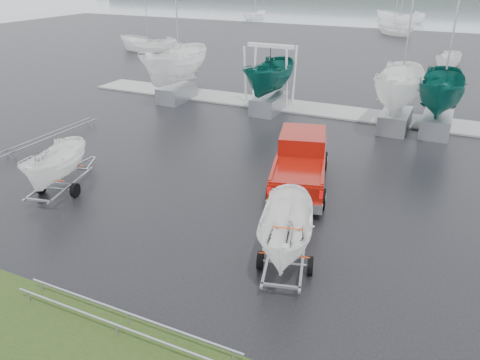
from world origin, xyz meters
TOP-DOWN VIEW (x-y plane):
  - ground_plane at (0.00, 0.00)m, footprint 120.00×120.00m
  - lake at (0.00, 100.00)m, footprint 300.00×300.00m
  - dock at (0.00, 13.00)m, footprint 30.00×3.00m
  - pickup_truck at (5.27, 1.53)m, footprint 3.71×6.70m
  - trailer_hitched at (6.98, -4.95)m, footprint 2.06×3.78m
  - trailer_parked at (-3.66, -3.95)m, footprint 2.01×3.78m
  - boat_hoist at (-0.85, 13.00)m, footprint 3.30×2.18m
  - keelboat_0 at (-7.19, 11.00)m, footprint 2.73×3.20m
  - keelboat_1 at (-0.13, 11.20)m, footprint 2.27×3.20m
  - keelboat_2 at (7.99, 11.00)m, footprint 2.59×3.20m
  - keelboat_3 at (10.26, 11.30)m, footprint 2.45×3.20m
  - mast_rack_0 at (-9.00, 1.00)m, footprint 0.56×6.50m
  - mast_rack_2 at (4.00, -9.50)m, footprint 7.00×0.56m
  - moored_boat_0 at (-21.45, 27.60)m, footprint 3.06×3.00m
  - moored_boat_1 at (1.33, 54.03)m, footprint 3.99×3.99m
  - moored_boat_2 at (9.72, 33.19)m, footprint 2.30×2.35m
  - moored_boat_4 at (-24.24, 63.87)m, footprint 2.66×2.70m
  - moored_boat_5 at (0.13, 69.07)m, footprint 3.12×3.04m

SIDE VIEW (x-z plane):
  - lake at x=0.00m, z-range -0.01..-0.01m
  - ground_plane at x=0.00m, z-range 0.00..0.00m
  - moored_boat_5 at x=0.13m, z-range -5.98..5.99m
  - moored_boat_1 at x=1.33m, z-range -5.85..5.86m
  - moored_boat_0 at x=-21.45m, z-range -5.72..5.73m
  - moored_boat_4 at x=-24.24m, z-range -5.43..5.45m
  - moored_boat_2 at x=9.72m, z-range -5.31..5.33m
  - dock at x=0.00m, z-range -0.01..0.11m
  - mast_rack_0 at x=-9.00m, z-range 0.32..0.38m
  - mast_rack_2 at x=4.00m, z-range 0.32..0.38m
  - pickup_truck at x=5.27m, z-range 0.05..2.16m
  - trailer_parked at x=-3.66m, z-range 0.20..4.82m
  - boat_hoist at x=-0.85m, z-range 0.61..4.73m
  - trailer_hitched at x=6.98m, z-range 0.21..5.15m
  - keelboat_1 at x=-0.13m, z-range 0.02..7.16m
  - keelboat_3 at x=10.26m, z-range -1.41..9.21m
  - keelboat_2 at x=7.99m, z-range -1.26..9.51m
  - keelboat_0 at x=-7.19m, z-range -1.11..9.80m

